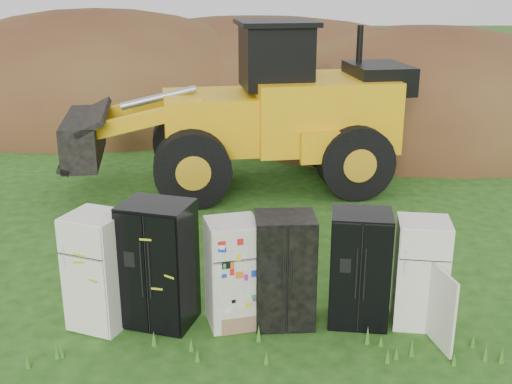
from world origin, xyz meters
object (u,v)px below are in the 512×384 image
fridge_black_right (359,268)px  fridge_sticker (233,273)px  wheel_loader (234,107)px  fridge_black_side (159,264)px  fridge_open_door (420,273)px  fridge_dark_mid (285,270)px  fridge_leftmost (99,270)px

fridge_black_right → fridge_sticker: bearing=-171.0°
wheel_loader → fridge_black_side: bearing=-106.7°
fridge_sticker → fridge_open_door: 2.74m
fridge_black_side → fridge_open_door: bearing=16.1°
fridge_black_side → fridge_open_door: size_ratio=1.16×
fridge_open_door → fridge_dark_mid: bearing=-172.8°
fridge_leftmost → fridge_open_door: 4.69m
fridge_sticker → fridge_black_right: (1.86, 0.04, 0.05)m
fridge_leftmost → fridge_sticker: (1.94, 0.02, -0.06)m
fridge_open_door → wheel_loader: 7.28m
fridge_leftmost → wheel_loader: 6.93m
fridge_black_side → fridge_dark_mid: fridge_black_side is taller
fridge_black_side → fridge_black_right: fridge_black_side is taller
wheel_loader → fridge_dark_mid: bearing=-90.8°
fridge_black_side → fridge_dark_mid: 1.84m
fridge_sticker → wheel_loader: bearing=76.8°
fridge_dark_mid → fridge_open_door: size_ratio=1.04×
fridge_dark_mid → wheel_loader: (-0.90, 6.56, 1.13)m
fridge_leftmost → wheel_loader: wheel_loader is taller
fridge_black_right → wheel_loader: bearing=114.6°
fridge_dark_mid → fridge_sticker: bearing=178.6°
fridge_black_right → fridge_dark_mid: bearing=-171.0°
fridge_open_door → fridge_sticker: bearing=-172.2°
fridge_black_right → fridge_open_door: 0.89m
fridge_open_door → fridge_leftmost: bearing=-171.9°
fridge_open_door → wheel_loader: wheel_loader is taller
fridge_leftmost → fridge_open_door: fridge_leftmost is taller
fridge_open_door → fridge_black_right: bearing=-175.3°
fridge_leftmost → fridge_black_right: fridge_leftmost is taller
fridge_sticker → wheel_loader: 6.68m
fridge_leftmost → wheel_loader: bearing=96.8°
fridge_black_side → wheel_loader: (0.94, 6.53, 1.04)m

